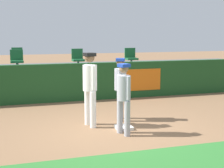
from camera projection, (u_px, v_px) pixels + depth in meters
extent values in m
plane|color=#846042|center=(119.00, 130.00, 8.33)|extent=(60.00, 60.00, 0.00)
cube|color=white|center=(124.00, 128.00, 8.43)|extent=(0.40, 0.40, 0.08)
cylinder|color=white|center=(88.00, 107.00, 8.79)|extent=(0.16, 0.16, 0.93)
cylinder|color=white|center=(93.00, 110.00, 8.50)|extent=(0.16, 0.16, 0.93)
cylinder|color=white|center=(90.00, 78.00, 8.52)|extent=(0.42, 0.42, 0.66)
sphere|color=brown|center=(90.00, 58.00, 8.44)|extent=(0.24, 0.24, 0.24)
cube|color=black|center=(90.00, 54.00, 8.43)|extent=(0.30, 0.30, 0.09)
cylinder|color=white|center=(86.00, 76.00, 8.71)|extent=(0.10, 0.10, 0.61)
cylinder|color=white|center=(94.00, 78.00, 8.33)|extent=(0.10, 0.10, 0.61)
ellipsoid|color=brown|center=(90.00, 86.00, 8.80)|extent=(0.16, 0.22, 0.28)
cylinder|color=#9EA3AD|center=(120.00, 116.00, 8.06)|extent=(0.14, 0.14, 0.83)
cylinder|color=#9EA3AD|center=(127.00, 119.00, 7.81)|extent=(0.14, 0.14, 0.83)
cylinder|color=#9EA3AD|center=(124.00, 88.00, 7.83)|extent=(0.40, 0.40, 0.58)
sphere|color=#8C6647|center=(124.00, 68.00, 7.76)|extent=(0.22, 0.22, 0.22)
cube|color=#193899|center=(124.00, 65.00, 7.75)|extent=(0.28, 0.28, 0.08)
cylinder|color=#9EA3AD|center=(119.00, 86.00, 7.98)|extent=(0.08, 0.08, 0.55)
cylinder|color=#9EA3AD|center=(129.00, 88.00, 7.66)|extent=(0.08, 0.08, 0.55)
cylinder|color=#9EA3AD|center=(121.00, 104.00, 9.42)|extent=(0.14, 0.14, 0.84)
cylinder|color=#9EA3AD|center=(120.00, 106.00, 9.12)|extent=(0.14, 0.14, 0.84)
cylinder|color=#9EA3AD|center=(120.00, 79.00, 9.16)|extent=(0.43, 0.43, 0.59)
sphere|color=brown|center=(120.00, 62.00, 9.09)|extent=(0.22, 0.22, 0.22)
cube|color=#193899|center=(120.00, 60.00, 9.08)|extent=(0.31, 0.31, 0.08)
cylinder|color=#9EA3AD|center=(121.00, 78.00, 9.35)|extent=(0.09, 0.09, 0.55)
cylinder|color=#9EA3AD|center=(120.00, 80.00, 8.96)|extent=(0.09, 0.09, 0.55)
cube|color=#19471E|center=(84.00, 82.00, 11.94)|extent=(18.00, 0.24, 1.33)
cube|color=orange|center=(142.00, 80.00, 12.45)|extent=(1.50, 0.02, 0.80)
cube|color=#59595E|center=(71.00, 78.00, 14.39)|extent=(18.00, 4.80, 0.93)
cylinder|color=#4C4C51|center=(78.00, 65.00, 13.18)|extent=(0.08, 0.08, 0.40)
cube|color=#19592D|center=(78.00, 60.00, 13.15)|extent=(0.45, 0.44, 0.08)
cube|color=#19592D|center=(77.00, 54.00, 13.29)|extent=(0.45, 0.06, 0.40)
cylinder|color=#4C4C51|center=(131.00, 64.00, 13.84)|extent=(0.08, 0.08, 0.40)
cube|color=#19592D|center=(131.00, 59.00, 13.81)|extent=(0.46, 0.44, 0.08)
cube|color=#19592D|center=(130.00, 53.00, 13.95)|extent=(0.46, 0.06, 0.40)
cylinder|color=#4C4C51|center=(17.00, 67.00, 12.50)|extent=(0.08, 0.08, 0.40)
cube|color=#19592D|center=(17.00, 62.00, 12.47)|extent=(0.47, 0.44, 0.08)
cube|color=#19592D|center=(17.00, 55.00, 12.62)|extent=(0.47, 0.06, 0.40)
cylinder|color=#4C4C51|center=(18.00, 63.00, 14.22)|extent=(0.08, 0.08, 0.40)
cube|color=#19592D|center=(17.00, 58.00, 14.19)|extent=(0.45, 0.44, 0.08)
cube|color=#19592D|center=(17.00, 52.00, 14.34)|extent=(0.45, 0.06, 0.40)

